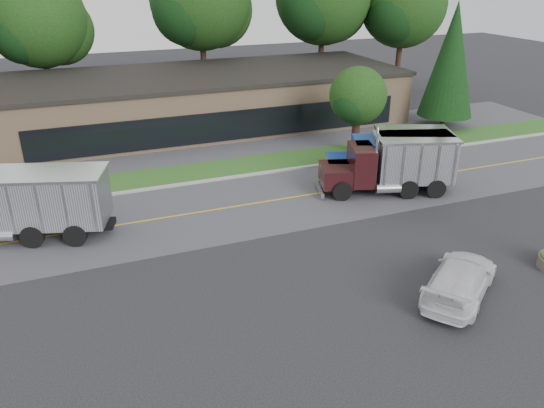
{
  "coord_description": "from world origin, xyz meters",
  "views": [
    {
      "loc": [
        -8.79,
        -16.71,
        12.33
      ],
      "look_at": [
        -0.33,
        4.9,
        1.8
      ],
      "focal_mm": 35.0,
      "sensor_mm": 36.0,
      "label": 1
    }
  ],
  "objects_px": {
    "dump_truck_red": "(21,203)",
    "rally_car": "(460,279)",
    "dump_truck_maroon": "(395,162)",
    "dump_truck_blue": "(394,156)"
  },
  "relations": [
    {
      "from": "dump_truck_red",
      "to": "rally_car",
      "type": "distance_m",
      "value": 20.41
    },
    {
      "from": "dump_truck_red",
      "to": "dump_truck_maroon",
      "type": "relative_size",
      "value": 1.22
    },
    {
      "from": "dump_truck_maroon",
      "to": "rally_car",
      "type": "bearing_deg",
      "value": 88.28
    },
    {
      "from": "dump_truck_red",
      "to": "dump_truck_blue",
      "type": "height_order",
      "value": "same"
    },
    {
      "from": "dump_truck_blue",
      "to": "rally_car",
      "type": "xyz_separation_m",
      "value": [
        -4.21,
        -11.33,
        -1.04
      ]
    },
    {
      "from": "dump_truck_blue",
      "to": "dump_truck_maroon",
      "type": "bearing_deg",
      "value": 80.14
    },
    {
      "from": "dump_truck_red",
      "to": "dump_truck_blue",
      "type": "relative_size",
      "value": 1.29
    },
    {
      "from": "dump_truck_red",
      "to": "rally_car",
      "type": "height_order",
      "value": "dump_truck_red"
    },
    {
      "from": "dump_truck_maroon",
      "to": "dump_truck_red",
      "type": "bearing_deg",
      "value": 12.71
    },
    {
      "from": "dump_truck_maroon",
      "to": "rally_car",
      "type": "xyz_separation_m",
      "value": [
        -3.57,
        -10.3,
        -1.04
      ]
    }
  ]
}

